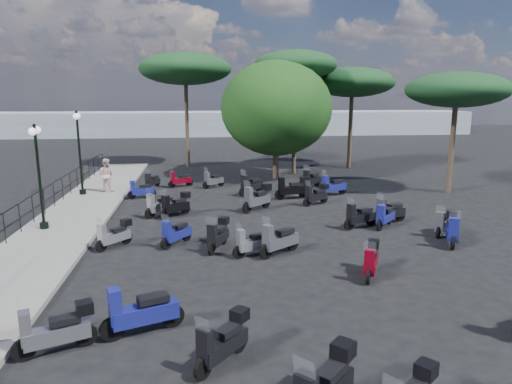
{
  "coord_description": "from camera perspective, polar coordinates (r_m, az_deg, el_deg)",
  "views": [
    {
      "loc": [
        -1.08,
        -16.55,
        5.16
      ],
      "look_at": [
        1.19,
        1.92,
        1.2
      ],
      "focal_mm": 32.0,
      "sensor_mm": 36.0,
      "label": 1
    }
  ],
  "objects": [
    {
      "name": "scooter_21",
      "position": [
        24.19,
        9.59,
        0.7
      ],
      "size": [
        1.67,
        0.86,
        1.4
      ],
      "rotation": [
        0.0,
        0.0,
        1.95
      ],
      "color": "black",
      "rests_on": "ground"
    },
    {
      "name": "scooter_11",
      "position": [
        26.42,
        -9.48,
        1.49
      ],
      "size": [
        1.4,
        0.75,
        1.18
      ],
      "rotation": [
        0.0,
        0.0,
        1.97
      ],
      "color": "black",
      "rests_on": "ground"
    },
    {
      "name": "scooter_27",
      "position": [
        22.04,
        7.53,
        -0.38
      ],
      "size": [
        1.41,
        0.94,
        1.24
      ],
      "rotation": [
        0.0,
        0.0,
        2.1
      ],
      "color": "black",
      "rests_on": "ground"
    },
    {
      "name": "scooter_19",
      "position": [
        18.81,
        15.82,
        -2.97
      ],
      "size": [
        1.17,
        1.25,
        1.29
      ],
      "rotation": [
        0.0,
        0.0,
        2.39
      ],
      "color": "black",
      "rests_on": "ground"
    },
    {
      "name": "scooter_20",
      "position": [
        18.47,
        12.84,
        -3.03
      ],
      "size": [
        1.55,
        0.88,
        1.33
      ],
      "rotation": [
        0.0,
        0.0,
        2.01
      ],
      "color": "black",
      "rests_on": "ground"
    },
    {
      "name": "scooter_2",
      "position": [
        16.21,
        -10.01,
        -5.13
      ],
      "size": [
        1.04,
        1.3,
        1.25
      ],
      "rotation": [
        0.0,
        0.0,
        2.49
      ],
      "color": "black",
      "rests_on": "ground"
    },
    {
      "name": "sidewalk",
      "position": [
        20.92,
        -21.83,
        -2.94
      ],
      "size": [
        3.0,
        30.0,
        0.15
      ],
      "primitive_type": "cube",
      "color": "slate",
      "rests_on": "ground"
    },
    {
      "name": "railing",
      "position": [
        20.93,
        -25.58,
        -0.94
      ],
      "size": [
        0.04,
        26.04,
        1.1
      ],
      "color": "black",
      "rests_on": "sidewalk"
    },
    {
      "name": "scooter_3",
      "position": [
        16.47,
        -17.3,
        -5.17
      ],
      "size": [
        1.11,
        1.2,
        1.19
      ],
      "rotation": [
        0.0,
        0.0,
        2.4
      ],
      "color": "black",
      "rests_on": "ground"
    },
    {
      "name": "pine_2",
      "position": [
        33.78,
        -8.83,
        14.96
      ],
      "size": [
        6.57,
        6.57,
        8.15
      ],
      "color": "#38281E",
      "rests_on": "ground"
    },
    {
      "name": "distant_hills",
      "position": [
        61.67,
        -6.06,
        8.54
      ],
      "size": [
        70.0,
        8.0,
        3.0
      ],
      "primitive_type": "cube",
      "color": "gray",
      "rests_on": "ground"
    },
    {
      "name": "scooter_26",
      "position": [
        19.44,
        16.34,
        -2.43
      ],
      "size": [
        1.62,
        0.87,
        1.37
      ],
      "rotation": [
        0.0,
        0.0,
        1.97
      ],
      "color": "black",
      "rests_on": "ground"
    },
    {
      "name": "scooter_5",
      "position": [
        26.36,
        -12.85,
        1.33
      ],
      "size": [
        0.78,
        1.39,
        1.18
      ],
      "rotation": [
        0.0,
        0.0,
        2.71
      ],
      "color": "black",
      "rests_on": "ground"
    },
    {
      "name": "scooter_10",
      "position": [
        20.19,
        -11.87,
        -1.7
      ],
      "size": [
        1.32,
        1.2,
        1.34
      ],
      "rotation": [
        0.0,
        0.0,
        2.3
      ],
      "color": "black",
      "rests_on": "ground"
    },
    {
      "name": "scooter_6",
      "position": [
        9.32,
        -4.21,
        -18.23
      ],
      "size": [
        1.16,
        1.26,
        1.25
      ],
      "rotation": [
        0.0,
        0.0,
        2.41
      ],
      "color": "black",
      "rests_on": "ground"
    },
    {
      "name": "scooter_18",
      "position": [
        13.71,
        14.19,
        -8.39
      ],
      "size": [
        0.89,
        1.44,
        1.24
      ],
      "rotation": [
        0.0,
        0.0,
        2.67
      ],
      "color": "black",
      "rests_on": "ground"
    },
    {
      "name": "scooter_4",
      "position": [
        23.98,
        -14.19,
        0.22
      ],
      "size": [
        1.39,
        0.78,
        1.18
      ],
      "rotation": [
        0.0,
        0.0,
        2.01
      ],
      "color": "black",
      "rests_on": "ground"
    },
    {
      "name": "scooter_24",
      "position": [
        17.5,
        23.29,
        -4.35
      ],
      "size": [
        0.97,
        1.63,
        1.4
      ],
      "rotation": [
        0.0,
        0.0,
        2.69
      ],
      "color": "black",
      "rests_on": "ground"
    },
    {
      "name": "scooter_22",
      "position": [
        23.09,
        4.55,
        0.46
      ],
      "size": [
        1.82,
        0.66,
        1.46
      ],
      "rotation": [
        0.0,
        0.0,
        1.76
      ],
      "color": "black",
      "rests_on": "ground"
    },
    {
      "name": "scooter_0",
      "position": [
        10.46,
        -23.78,
        -15.58
      ],
      "size": [
        1.56,
        0.84,
        1.31
      ],
      "rotation": [
        0.0,
        0.0,
        1.96
      ],
      "color": "black",
      "rests_on": "ground"
    },
    {
      "name": "lamp_post_1",
      "position": [
        18.9,
        -25.53,
        2.5
      ],
      "size": [
        0.41,
        1.16,
        3.98
      ],
      "rotation": [
        0.0,
        0.0,
        0.15
      ],
      "color": "black",
      "rests_on": "sidewalk"
    },
    {
      "name": "scooter_7",
      "position": [
        15.05,
        2.87,
        -6.07
      ],
      "size": [
        1.51,
        1.15,
        1.42
      ],
      "rotation": [
        0.0,
        0.0,
        2.2
      ],
      "color": "black",
      "rests_on": "ground"
    },
    {
      "name": "ground",
      "position": [
        17.37,
        -3.15,
        -5.29
      ],
      "size": [
        120.0,
        120.0,
        0.0
      ],
      "primitive_type": "plane",
      "color": "black",
      "rests_on": "ground"
    },
    {
      "name": "pine_3",
      "position": [
        26.26,
        23.82,
        11.57
      ],
      "size": [
        5.25,
        5.25,
        6.36
      ],
      "color": "#38281E",
      "rests_on": "ground"
    },
    {
      "name": "pedestrian_far",
      "position": [
        25.32,
        -18.23,
        2.02
      ],
      "size": [
        0.98,
        0.84,
        1.77
      ],
      "primitive_type": "imported",
      "rotation": [
        0.0,
        0.0,
        2.92
      ],
      "color": "beige",
      "rests_on": "sidewalk"
    },
    {
      "name": "scooter_9",
      "position": [
        19.98,
        -10.03,
        -1.67
      ],
      "size": [
        1.3,
        1.26,
        1.32
      ],
      "rotation": [
        0.0,
        0.0,
        2.34
      ],
      "color": "black",
      "rests_on": "ground"
    },
    {
      "name": "scooter_8",
      "position": [
        15.61,
        -4.78,
        -5.43
      ],
      "size": [
        0.85,
        1.55,
        1.3
      ],
      "rotation": [
        0.0,
        0.0,
        2.74
      ],
      "color": "black",
      "rests_on": "ground"
    },
    {
      "name": "scooter_25",
      "position": [
        18.54,
        22.21,
        -3.69
      ],
      "size": [
        1.07,
        1.25,
        1.23
      ],
      "rotation": [
        0.0,
        0.0,
        2.44
      ],
      "color": "black",
      "rests_on": "ground"
    },
    {
      "name": "scooter_16",
      "position": [
        26.02,
        -5.39,
        1.46
      ],
      "size": [
        1.27,
        1.0,
        1.21
      ],
      "rotation": [
        0.0,
        0.0,
        2.22
      ],
      "color": "black",
      "rests_on": "ground"
    },
    {
      "name": "scooter_15",
      "position": [
        24.03,
        -0.65,
        0.81
      ],
      "size": [
        1.41,
        1.26,
        1.42
      ],
      "rotation": [
        0.0,
        0.0,
        2.29
      ],
      "color": "black",
      "rests_on": "ground"
    },
    {
      "name": "lamp_post_2",
      "position": [
        24.85,
        -21.23,
        5.24
      ],
      "size": [
        0.48,
        1.24,
        4.26
      ],
      "rotation": [
        0.0,
        0.0,
        0.19
      ],
      "color": "black",
      "rests_on": "sidewalk"
    },
    {
      "name": "pine_1",
      "position": [
        33.38,
        11.95,
        13.25
      ],
      "size": [
        5.92,
        5.92,
        7.08
      ],
      "color": "#38281E",
      "rests_on": "ground"
    },
    {
      "name": "pine_0",
      "position": [
        30.39,
        4.95,
        15.49
      ],
      "size": [
        5.37,
        5.37,
        8.0
      ],
      "color": "#38281E",
      "rests_on": "ground"
    },
    {
      "name": "broadleaf_tree",
      "position": [
        28.4,
        2.56,
        10.4
      ],
      "size": [
        6.81,
        6.81,
        7.26
      ],
      "color": "#38281E",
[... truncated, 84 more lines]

